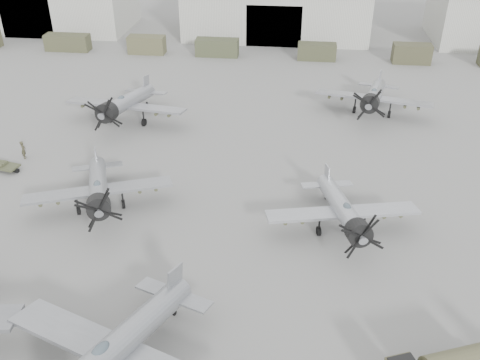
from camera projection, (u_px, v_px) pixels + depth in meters
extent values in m
plane|color=slate|center=(218.00, 318.00, 32.85)|extent=(220.00, 220.00, 0.00)
cube|color=#B4B5A9|center=(44.00, 2.00, 87.13)|extent=(28.00, 14.00, 8.00)
cube|color=black|center=(26.00, 19.00, 81.87)|extent=(8.12, 0.40, 6.00)
cube|color=#B4B5A9|center=(277.00, 8.00, 83.42)|extent=(28.00, 14.00, 8.00)
cube|color=black|center=(274.00, 26.00, 78.16)|extent=(8.12, 0.40, 6.00)
cube|color=#3E3F29|center=(68.00, 42.00, 77.59)|extent=(6.39, 2.20, 2.32)
cube|color=#4A4930|center=(147.00, 45.00, 76.41)|extent=(5.23, 2.20, 2.47)
cube|color=#3B3F29|center=(217.00, 47.00, 75.43)|extent=(6.00, 2.20, 2.39)
cube|color=#3A3C27|center=(317.00, 52.00, 74.11)|extent=(5.29, 2.20, 2.23)
cube|color=#3C3B27|center=(412.00, 54.00, 72.76)|extent=(5.12, 2.20, 2.60)
cylinder|color=gray|center=(123.00, 340.00, 28.31)|extent=(5.46, 11.11, 3.32)
cube|color=gray|center=(116.00, 352.00, 27.97)|extent=(13.26, 6.87, 0.60)
cube|color=gray|center=(175.00, 281.00, 32.02)|extent=(0.74, 1.70, 2.12)
ellipsoid|color=#3F4C54|center=(100.00, 351.00, 26.52)|extent=(1.05, 1.42, 0.59)
cylinder|color=black|center=(174.00, 313.00, 33.00)|extent=(0.24, 0.36, 0.34)
cylinder|color=gray|center=(98.00, 184.00, 42.38)|extent=(4.81, 9.61, 2.88)
cylinder|color=black|center=(99.00, 207.00, 38.44)|extent=(2.16, 1.99, 1.92)
cube|color=gray|center=(99.00, 190.00, 42.05)|extent=(11.48, 6.05, 0.52)
cube|color=gray|center=(96.00, 157.00, 45.89)|extent=(0.66, 1.47, 1.84)
ellipsoid|color=#3F4C54|center=(97.00, 185.00, 40.73)|extent=(0.91, 1.23, 0.52)
cylinder|color=black|center=(79.00, 210.00, 42.28)|extent=(0.51, 0.78, 0.74)
cylinder|color=black|center=(123.00, 204.00, 43.04)|extent=(0.51, 0.78, 0.74)
cylinder|color=black|center=(100.00, 179.00, 46.72)|extent=(0.21, 0.31, 0.29)
cylinder|color=#A1A4AA|center=(341.00, 206.00, 39.85)|extent=(3.43, 9.69, 2.84)
cylinder|color=black|center=(359.00, 233.00, 35.87)|extent=(2.00, 1.78, 1.89)
cube|color=#A1A4AA|center=(342.00, 212.00, 39.51)|extent=(11.51, 4.43, 0.51)
cube|color=#A1A4AA|center=(327.00, 175.00, 43.40)|extent=(0.44, 1.50, 1.81)
ellipsoid|color=#3F4C54|center=(347.00, 207.00, 38.19)|extent=(0.77, 1.18, 0.51)
cylinder|color=black|center=(319.00, 231.00, 39.95)|extent=(0.41, 0.76, 0.73)
cylinder|color=black|center=(363.00, 228.00, 40.26)|extent=(0.41, 0.76, 0.73)
cylinder|color=black|center=(326.00, 197.00, 44.21)|extent=(0.17, 0.31, 0.29)
cylinder|color=gray|center=(128.00, 101.00, 56.25)|extent=(2.99, 10.90, 3.18)
cylinder|color=black|center=(107.00, 112.00, 51.90)|extent=(2.14, 1.86, 2.12)
cube|color=gray|center=(126.00, 106.00, 55.88)|extent=(12.91, 3.97, 0.57)
cube|color=gray|center=(146.00, 84.00, 60.13)|extent=(0.35, 1.70, 2.03)
ellipsoid|color=#3F4C54|center=(121.00, 99.00, 54.43)|extent=(0.77, 1.29, 0.57)
cylinder|color=black|center=(110.00, 119.00, 56.97)|extent=(0.39, 0.85, 0.81)
cylinder|color=black|center=(144.00, 122.00, 56.15)|extent=(0.39, 0.85, 0.81)
cylinder|color=black|center=(147.00, 103.00, 61.05)|extent=(0.17, 0.34, 0.33)
cylinder|color=gray|center=(375.00, 94.00, 58.13)|extent=(3.75, 10.57, 3.09)
cylinder|color=black|center=(370.00, 103.00, 53.99)|extent=(2.18, 1.94, 2.06)
cube|color=gray|center=(374.00, 98.00, 57.78)|extent=(12.55, 4.84, 0.56)
cube|color=gray|center=(380.00, 78.00, 61.81)|extent=(0.48, 1.63, 1.98)
ellipsoid|color=#3F4C54|center=(374.00, 91.00, 56.39)|extent=(0.84, 1.29, 0.55)
cylinder|color=black|center=(354.00, 110.00, 58.98)|extent=(0.44, 0.83, 0.79)
cylinder|color=black|center=(389.00, 114.00, 57.92)|extent=(0.44, 0.83, 0.79)
cylinder|color=black|center=(377.00, 97.00, 62.70)|extent=(0.19, 0.34, 0.32)
cylinder|color=black|center=(467.00, 359.00, 29.68)|extent=(0.55, 0.86, 0.81)
cylinder|color=black|center=(0.00, 167.00, 48.38)|extent=(1.52, 0.74, 0.43)
imported|color=#393725|center=(23.00, 150.00, 49.82)|extent=(0.61, 0.74, 1.75)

